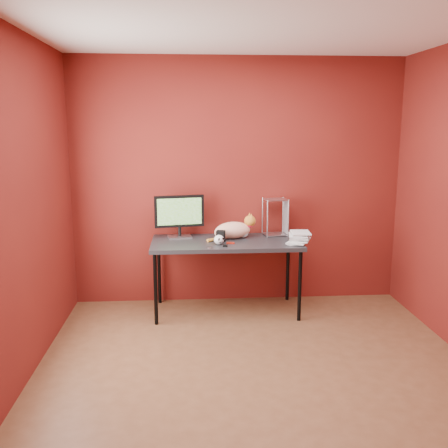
{
  "coord_description": "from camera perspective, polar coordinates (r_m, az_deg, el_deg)",
  "views": [
    {
      "loc": [
        -0.52,
        -3.52,
        1.91
      ],
      "look_at": [
        -0.19,
        1.15,
        0.97
      ],
      "focal_mm": 40.0,
      "sensor_mm": 36.0,
      "label": 1
    }
  ],
  "objects": [
    {
      "name": "washer",
      "position": [
        4.75,
        -1.69,
        -2.76
      ],
      "size": [
        0.04,
        0.04,
        0.0
      ],
      "primitive_type": "cylinder",
      "color": "#B2B2B7",
      "rests_on": "desk"
    },
    {
      "name": "speaker",
      "position": [
        4.99,
        -0.38,
        -1.44
      ],
      "size": [
        0.1,
        0.1,
        0.11
      ],
      "rotation": [
        0.0,
        0.0,
        -0.31
      ],
      "color": "black",
      "rests_on": "desk"
    },
    {
      "name": "monitor",
      "position": [
        5.15,
        -5.12,
        1.12
      ],
      "size": [
        0.51,
        0.2,
        0.44
      ],
      "rotation": [
        0.0,
        0.0,
        0.17
      ],
      "color": "#B2B2B7",
      "rests_on": "desk"
    },
    {
      "name": "room",
      "position": [
        3.59,
        4.28,
        3.91
      ],
      "size": [
        3.52,
        3.52,
        2.61
      ],
      "color": "#55321D",
      "rests_on": "ground"
    },
    {
      "name": "cat",
      "position": [
        5.13,
        1.06,
        -0.68
      ],
      "size": [
        0.52,
        0.3,
        0.26
      ],
      "rotation": [
        0.0,
        0.0,
        0.21
      ],
      "color": "orange",
      "rests_on": "desk"
    },
    {
      "name": "pocket_knife",
      "position": [
        4.91,
        0.75,
        -2.18
      ],
      "size": [
        0.08,
        0.03,
        0.02
      ],
      "primitive_type": "cube",
      "rotation": [
        0.0,
        0.0,
        -0.16
      ],
      "color": "#A6190C",
      "rests_on": "desk"
    },
    {
      "name": "skull_mug",
      "position": [
        4.87,
        -0.58,
        -1.8
      ],
      "size": [
        0.1,
        0.11,
        0.09
      ],
      "rotation": [
        0.0,
        0.0,
        0.43
      ],
      "color": "white",
      "rests_on": "desk"
    },
    {
      "name": "book_stack",
      "position": [
        4.92,
        7.71,
        4.89
      ],
      "size": [
        0.28,
        0.3,
        1.23
      ],
      "rotation": [
        0.0,
        0.0,
        -0.27
      ],
      "color": "beige",
      "rests_on": "desk"
    },
    {
      "name": "desk",
      "position": [
        5.05,
        0.24,
        -2.5
      ],
      "size": [
        1.5,
        0.7,
        0.75
      ],
      "color": "black",
      "rests_on": "ground"
    },
    {
      "name": "black_gadget",
      "position": [
        4.79,
        0.15,
        -2.5
      ],
      "size": [
        0.05,
        0.04,
        0.02
      ],
      "primitive_type": "cube",
      "rotation": [
        0.0,
        0.0,
        -0.24
      ],
      "color": "black",
      "rests_on": "desk"
    },
    {
      "name": "wire_rack",
      "position": [
        5.28,
        5.89,
        0.81
      ],
      "size": [
        0.25,
        0.22,
        0.39
      ],
      "rotation": [
        0.0,
        0.0,
        0.13
      ],
      "color": "#B2B2B7",
      "rests_on": "desk"
    }
  ]
}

